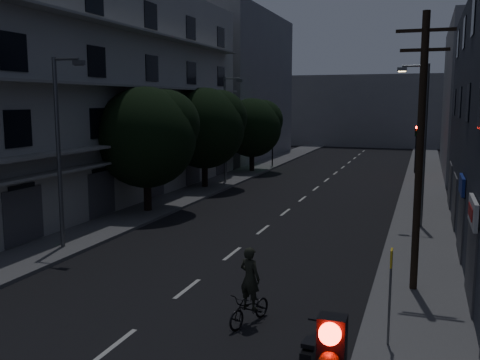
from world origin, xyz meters
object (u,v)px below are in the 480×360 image
Objects in this scene: bus_stop_sign at (391,279)px; motorcycle at (312,357)px; utility_pole at (420,148)px; cyclist at (250,298)px.

bus_stop_sign reaches higher than motorcycle.
utility_pole is 4.40× the size of motorcycle.
utility_pole reaches higher than motorcycle.
cyclist is at bearing 137.27° from motorcycle.
utility_pole is 3.95× the size of cyclist.
utility_pole is at bearing 62.76° from cyclist.
motorcycle is 0.90× the size of cyclist.
bus_stop_sign is 2.92m from motorcycle.
utility_pole is at bearing 83.64° from bus_stop_sign.
bus_stop_sign is 4.05m from cyclist.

